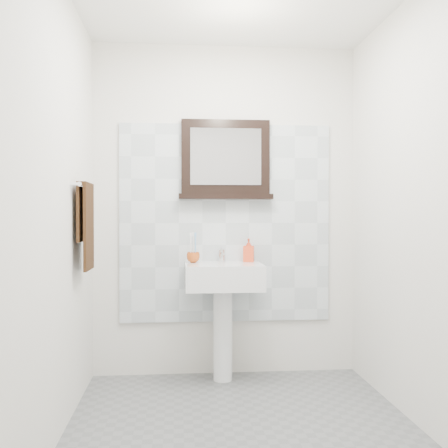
{
  "coord_description": "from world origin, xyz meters",
  "views": [
    {
      "loc": [
        -0.37,
        -2.88,
        1.2
      ],
      "look_at": [
        -0.06,
        0.55,
        1.15
      ],
      "focal_mm": 42.0,
      "sensor_mm": 36.0,
      "label": 1
    }
  ],
  "objects_px": {
    "framed_mirror": "(226,161)",
    "hand_towel": "(86,219)",
    "pedestal_sink": "(223,289)",
    "toothbrush_cup": "(193,257)",
    "soap_dispenser": "(249,250)"
  },
  "relations": [
    {
      "from": "pedestal_sink",
      "to": "toothbrush_cup",
      "type": "distance_m",
      "value": 0.32
    },
    {
      "from": "toothbrush_cup",
      "to": "framed_mirror",
      "type": "height_order",
      "value": "framed_mirror"
    },
    {
      "from": "pedestal_sink",
      "to": "toothbrush_cup",
      "type": "relative_size",
      "value": 10.01
    },
    {
      "from": "soap_dispenser",
      "to": "hand_towel",
      "type": "xyz_separation_m",
      "value": [
        -1.11,
        -0.53,
        0.23
      ]
    },
    {
      "from": "toothbrush_cup",
      "to": "hand_towel",
      "type": "relative_size",
      "value": 0.17
    },
    {
      "from": "framed_mirror",
      "to": "soap_dispenser",
      "type": "bearing_deg",
      "value": -18.56
    },
    {
      "from": "soap_dispenser",
      "to": "framed_mirror",
      "type": "height_order",
      "value": "framed_mirror"
    },
    {
      "from": "pedestal_sink",
      "to": "hand_towel",
      "type": "xyz_separation_m",
      "value": [
        -0.9,
        -0.4,
        0.51
      ]
    },
    {
      "from": "soap_dispenser",
      "to": "hand_towel",
      "type": "relative_size",
      "value": 0.32
    },
    {
      "from": "toothbrush_cup",
      "to": "framed_mirror",
      "type": "relative_size",
      "value": 0.14
    },
    {
      "from": "toothbrush_cup",
      "to": "soap_dispenser",
      "type": "height_order",
      "value": "soap_dispenser"
    },
    {
      "from": "toothbrush_cup",
      "to": "soap_dispenser",
      "type": "relative_size",
      "value": 0.55
    },
    {
      "from": "framed_mirror",
      "to": "hand_towel",
      "type": "distance_m",
      "value": 1.19
    },
    {
      "from": "soap_dispenser",
      "to": "framed_mirror",
      "type": "distance_m",
      "value": 0.69
    },
    {
      "from": "pedestal_sink",
      "to": "hand_towel",
      "type": "distance_m",
      "value": 1.11
    }
  ]
}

